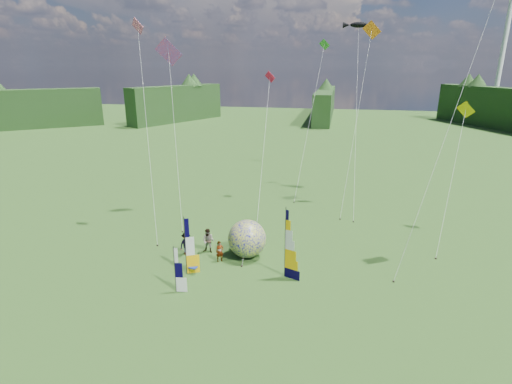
% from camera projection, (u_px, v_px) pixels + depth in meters
% --- Properties ---
extents(ground, '(220.00, 220.00, 0.00)m').
position_uv_depth(ground, '(259.00, 301.00, 23.76)').
color(ground, '#2A4819').
rests_on(ground, ground).
extents(treeline_ring, '(210.00, 210.00, 8.00)m').
position_uv_depth(treeline_ring, '(259.00, 239.00, 22.54)').
color(treeline_ring, '#223D1B').
rests_on(treeline_ring, ground).
extents(turbine_right, '(8.00, 1.20, 30.00)m').
position_uv_depth(turbine_right, '(502.00, 58.00, 105.50)').
color(turbine_right, silver).
rests_on(turbine_right, ground).
extents(feather_banner_main, '(1.23, 0.56, 4.72)m').
position_uv_depth(feather_banner_main, '(285.00, 244.00, 25.79)').
color(feather_banner_main, '#05002E').
rests_on(feather_banner_main, ground).
extents(side_banner_left, '(1.04, 0.54, 3.98)m').
position_uv_depth(side_banner_left, '(185.00, 247.00, 26.25)').
color(side_banner_left, '#FFB806').
rests_on(side_banner_left, ground).
extents(side_banner_far, '(0.90, 0.21, 2.98)m').
position_uv_depth(side_banner_far, '(175.00, 270.00, 24.28)').
color(side_banner_far, white).
rests_on(side_banner_far, ground).
extents(bol_inflatable, '(3.65, 3.65, 2.78)m').
position_uv_depth(bol_inflatable, '(247.00, 239.00, 28.90)').
color(bol_inflatable, '#04007C').
rests_on(bol_inflatable, ground).
extents(spectator_a, '(0.67, 0.63, 1.54)m').
position_uv_depth(spectator_a, '(220.00, 251.00, 28.32)').
color(spectator_a, '#66594C').
rests_on(spectator_a, ground).
extents(spectator_b, '(0.93, 0.50, 1.87)m').
position_uv_depth(spectator_b, '(208.00, 241.00, 29.64)').
color(spectator_b, '#66594C').
rests_on(spectator_b, ground).
extents(spectator_c, '(0.90, 1.20, 1.75)m').
position_uv_depth(spectator_c, '(186.00, 244.00, 29.31)').
color(spectator_c, '#66594C').
rests_on(spectator_c, ground).
extents(spectator_d, '(1.14, 0.87, 1.81)m').
position_uv_depth(spectator_d, '(239.00, 239.00, 30.03)').
color(spectator_d, '#66594C').
rests_on(spectator_d, ground).
extents(camp_chair, '(0.69, 0.69, 1.03)m').
position_uv_depth(camp_chair, '(193.00, 266.00, 26.82)').
color(camp_chair, navy).
rests_on(camp_chair, ground).
extents(kite_whale, '(5.09, 15.75, 18.75)m').
position_uv_depth(kite_whale, '(357.00, 108.00, 38.83)').
color(kite_whale, black).
rests_on(kite_whale, ground).
extents(kite_rainbow_delta, '(8.31, 11.21, 16.54)m').
position_uv_depth(kite_rainbow_delta, '(175.00, 128.00, 34.23)').
color(kite_rainbow_delta, red).
rests_on(kite_rainbow_delta, ground).
extents(kite_parafoil, '(11.79, 12.24, 20.53)m').
position_uv_depth(kite_parafoil, '(450.00, 117.00, 25.05)').
color(kite_parafoil, '#C60009').
rests_on(kite_parafoil, ground).
extents(small_kite_red, '(6.74, 11.53, 13.24)m').
position_uv_depth(small_kite_red, '(264.00, 141.00, 37.38)').
color(small_kite_red, '#EC1842').
rests_on(small_kite_red, ground).
extents(small_kite_orange, '(5.63, 10.48, 17.95)m').
position_uv_depth(small_kite_orange, '(357.00, 115.00, 36.70)').
color(small_kite_orange, orange).
rests_on(small_kite_orange, ground).
extents(small_kite_yellow, '(7.65, 11.06, 11.07)m').
position_uv_depth(small_kite_yellow, '(453.00, 173.00, 30.54)').
color(small_kite_yellow, '#FFE100').
rests_on(small_kite_yellow, ground).
extents(small_kite_pink, '(7.97, 9.40, 17.48)m').
position_uv_depth(small_kite_pink, '(147.00, 127.00, 31.27)').
color(small_kite_pink, '#F55E92').
rests_on(small_kite_pink, ground).
extents(small_kite_green, '(5.63, 11.98, 16.56)m').
position_uv_depth(small_kite_green, '(310.00, 115.00, 42.38)').
color(small_kite_green, green).
rests_on(small_kite_green, ground).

